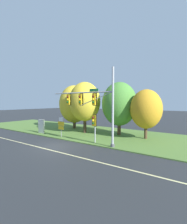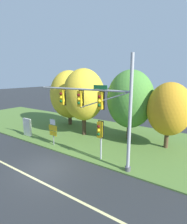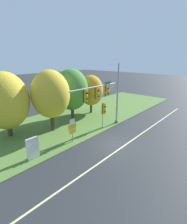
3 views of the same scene
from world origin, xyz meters
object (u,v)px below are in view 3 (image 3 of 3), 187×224
(tree_behind_signpost, at_px, (72,90))
(info_kiosk, at_px, (33,148))
(traffic_signal_mast, at_px, (106,94))
(pedestrian_signal_near_kerb, at_px, (104,110))
(route_sign_post, at_px, (72,128))
(tree_left_of_mast, at_px, (50,94))
(tree_nearest_road, at_px, (5,101))
(tree_mid_verge, at_px, (91,90))

(tree_behind_signpost, xyz_separation_m, info_kiosk, (-9.52, -5.32, -3.17))
(traffic_signal_mast, relative_size, info_kiosk, 4.40)
(traffic_signal_mast, height_order, tree_behind_signpost, traffic_signal_mast)
(pedestrian_signal_near_kerb, xyz_separation_m, route_sign_post, (-5.16, 0.06, -0.70))
(pedestrian_signal_near_kerb, relative_size, info_kiosk, 1.64)
(route_sign_post, distance_m, tree_left_of_mast, 5.02)
(tree_behind_signpost, bearing_deg, traffic_signal_mast, -90.38)
(info_kiosk, bearing_deg, tree_behind_signpost, 29.20)
(tree_nearest_road, height_order, tree_left_of_mast, tree_left_of_mast)
(tree_mid_verge, distance_m, info_kiosk, 14.40)
(tree_behind_signpost, distance_m, info_kiosk, 11.35)
(tree_mid_verge, bearing_deg, tree_left_of_mast, -171.52)
(route_sign_post, bearing_deg, pedestrian_signal_near_kerb, -0.68)
(traffic_signal_mast, xyz_separation_m, route_sign_post, (-5.11, 0.35, -2.80))
(traffic_signal_mast, height_order, tree_nearest_road, traffic_signal_mast)
(tree_left_of_mast, bearing_deg, tree_mid_verge, 8.48)
(tree_mid_verge, xyz_separation_m, info_kiosk, (-13.24, -5.02, -2.60))
(traffic_signal_mast, relative_size, tree_mid_verge, 1.42)
(route_sign_post, bearing_deg, tree_left_of_mast, 82.91)
(route_sign_post, relative_size, tree_mid_verge, 0.43)
(tree_left_of_mast, xyz_separation_m, tree_mid_verge, (8.36, 1.25, -0.87))
(pedestrian_signal_near_kerb, bearing_deg, info_kiosk, 177.73)
(pedestrian_signal_near_kerb, distance_m, tree_behind_signpost, 5.99)
(tree_behind_signpost, bearing_deg, tree_mid_verge, -4.55)
(pedestrian_signal_near_kerb, distance_m, tree_mid_verge, 6.68)
(pedestrian_signal_near_kerb, distance_m, route_sign_post, 5.21)
(info_kiosk, bearing_deg, pedestrian_signal_near_kerb, -2.27)
(route_sign_post, xyz_separation_m, tree_left_of_mast, (0.51, 4.09, 2.87))
(pedestrian_signal_near_kerb, distance_m, info_kiosk, 9.62)
(traffic_signal_mast, relative_size, tree_nearest_road, 1.17)
(traffic_signal_mast, distance_m, tree_left_of_mast, 6.40)
(tree_nearest_road, xyz_separation_m, info_kiosk, (-0.75, -6.09, -3.07))
(info_kiosk, bearing_deg, tree_nearest_road, 82.99)
(tree_mid_verge, bearing_deg, tree_nearest_road, 175.13)
(traffic_signal_mast, bearing_deg, pedestrian_signal_near_kerb, 80.57)
(traffic_signal_mast, xyz_separation_m, tree_nearest_road, (-8.73, 6.76, -0.33))
(pedestrian_signal_near_kerb, height_order, tree_mid_verge, tree_mid_verge)
(tree_nearest_road, distance_m, tree_mid_verge, 12.54)
(tree_behind_signpost, bearing_deg, tree_nearest_road, 175.00)
(traffic_signal_mast, xyz_separation_m, pedestrian_signal_near_kerb, (0.05, 0.29, -2.09))
(pedestrian_signal_near_kerb, bearing_deg, tree_behind_signpost, 90.09)
(pedestrian_signal_near_kerb, xyz_separation_m, tree_left_of_mast, (-4.65, 4.15, 2.16))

